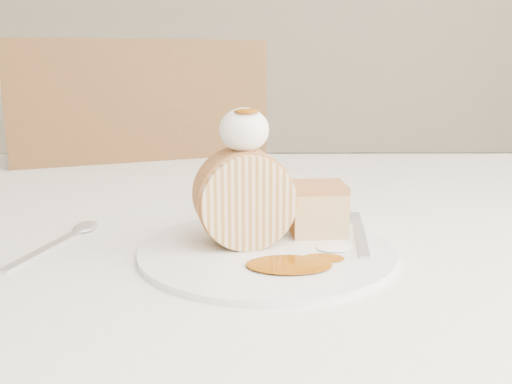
{
  "coord_description": "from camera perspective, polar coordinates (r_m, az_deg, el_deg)",
  "views": [
    {
      "loc": [
        -0.03,
        -0.44,
        0.94
      ],
      "look_at": [
        -0.03,
        0.08,
        0.81
      ],
      "focal_mm": 40.0,
      "sensor_mm": 36.0,
      "label": 1
    }
  ],
  "objects": [
    {
      "name": "roulade_slice",
      "position": [
        0.54,
        -1.15,
        -0.68
      ],
      "size": [
        0.1,
        0.07,
        0.09
      ],
      "primitive_type": "cylinder",
      "rotation": [
        1.57,
        0.0,
        0.22
      ],
      "color": "beige",
      "rests_on": "plate"
    },
    {
      "name": "caramel_pool",
      "position": [
        0.5,
        3.31,
        -7.24
      ],
      "size": [
        0.08,
        0.05,
        0.0
      ],
      "primitive_type": null,
      "rotation": [
        0.0,
        0.0,
        0.07
      ],
      "color": "#844105",
      "rests_on": "plate"
    },
    {
      "name": "chair_far",
      "position": [
        1.21,
        -11.5,
        -5.29
      ],
      "size": [
        0.58,
        0.58,
        0.96
      ],
      "rotation": [
        0.0,
        0.0,
        3.5
      ],
      "color": "brown",
      "rests_on": "ground"
    },
    {
      "name": "plate",
      "position": [
        0.55,
        1.06,
        -5.91
      ],
      "size": [
        0.26,
        0.26,
        0.01
      ],
      "primitive_type": "cylinder",
      "rotation": [
        0.0,
        0.0,
        0.07
      ],
      "color": "white",
      "rests_on": "table"
    },
    {
      "name": "table",
      "position": [
        0.7,
        2.44,
        -9.62
      ],
      "size": [
        1.4,
        0.9,
        0.75
      ],
      "color": "white",
      "rests_on": "ground"
    },
    {
      "name": "caramel_drizzle",
      "position": [
        0.52,
        -0.94,
        8.63
      ],
      "size": [
        0.02,
        0.02,
        0.01
      ],
      "primitive_type": "ellipsoid",
      "color": "#844105",
      "rests_on": "whipped_cream"
    },
    {
      "name": "whipped_cream",
      "position": [
        0.53,
        -1.21,
        6.23
      ],
      "size": [
        0.05,
        0.05,
        0.04
      ],
      "primitive_type": "ellipsoid",
      "color": "white",
      "rests_on": "roulade_slice"
    },
    {
      "name": "cake_chunk",
      "position": [
        0.59,
        6.2,
        -1.99
      ],
      "size": [
        0.06,
        0.05,
        0.05
      ],
      "primitive_type": "cube",
      "rotation": [
        0.0,
        0.0,
        0.07
      ],
      "color": "#B97A46",
      "rests_on": "plate"
    },
    {
      "name": "fork",
      "position": [
        0.57,
        10.51,
        -4.71
      ],
      "size": [
        0.04,
        0.15,
        0.0
      ],
      "primitive_type": "cube",
      "rotation": [
        0.0,
        0.0,
        -0.12
      ],
      "color": "silver",
      "rests_on": "plate"
    },
    {
      "name": "spoon",
      "position": [
        0.59,
        -20.53,
        -5.54
      ],
      "size": [
        0.06,
        0.14,
        0.0
      ],
      "primitive_type": "cube",
      "rotation": [
        0.0,
        0.0,
        -0.27
      ],
      "color": "silver",
      "rests_on": "table"
    }
  ]
}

